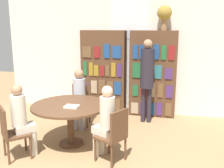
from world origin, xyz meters
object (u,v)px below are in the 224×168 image
object	(u,v)px
seated_reader_left	(79,95)
seated_reader_back	(22,117)
chair_far_side	(114,133)
reading_table	(70,110)
bookshelf_left	(104,72)
librarian_standing	(147,73)
seated_reader_right	(105,119)
chair_left_side	(81,103)
bookshelf_right	(153,74)
flower_vase	(164,14)
chair_near_camera	(11,131)

from	to	relation	value
seated_reader_left	seated_reader_back	size ratio (longest dim) A/B	1.02
seated_reader_back	chair_far_side	bearing A→B (deg)	49.82
reading_table	seated_reader_left	size ratio (longest dim) A/B	1.09
chair_far_side	bookshelf_left	bearing A→B (deg)	45.31
chair_far_side	seated_reader_left	distance (m)	1.66
librarian_standing	bookshelf_left	bearing A→B (deg)	155.73
chair_far_side	seated_reader_back	xyz separation A→B (m)	(-1.49, -0.15, 0.19)
reading_table	seated_reader_right	world-z (taller)	seated_reader_right
chair_left_side	librarian_standing	distance (m)	1.57
bookshelf_left	seated_reader_right	xyz separation A→B (m)	(0.67, -2.32, -0.32)
chair_far_side	seated_reader_left	size ratio (longest dim) A/B	0.70
seated_reader_back	chair_left_side	bearing A→B (deg)	119.93
chair_left_side	seated_reader_left	distance (m)	0.28
chair_left_side	bookshelf_left	bearing A→B (deg)	-114.40
bookshelf_right	chair_left_side	xyz separation A→B (m)	(-1.44, -0.96, -0.52)
bookshelf_left	flower_vase	world-z (taller)	flower_vase
chair_left_side	seated_reader_back	world-z (taller)	seated_reader_back
chair_left_side	librarian_standing	world-z (taller)	librarian_standing
chair_far_side	seated_reader_right	xyz separation A→B (m)	(-0.17, 0.08, 0.19)
flower_vase	bookshelf_left	bearing A→B (deg)	-179.80
reading_table	chair_near_camera	bearing A→B (deg)	-134.15
bookshelf_right	seated_reader_right	bearing A→B (deg)	-102.68
chair_near_camera	bookshelf_right	bearing A→B (deg)	97.83
bookshelf_left	chair_near_camera	world-z (taller)	bookshelf_left
reading_table	librarian_standing	size ratio (longest dim) A/B	0.74
chair_far_side	librarian_standing	size ratio (longest dim) A/B	0.48
chair_near_camera	seated_reader_right	size ratio (longest dim) A/B	0.72
chair_far_side	librarian_standing	xyz separation A→B (m)	(0.28, 1.90, 0.64)
flower_vase	seated_reader_right	xyz separation A→B (m)	(-0.73, -2.33, -1.68)
seated_reader_left	seated_reader_right	distance (m)	1.48
chair_near_camera	seated_reader_back	distance (m)	0.27
chair_near_camera	seated_reader_left	world-z (taller)	seated_reader_left
chair_left_side	chair_far_side	distance (m)	1.81
chair_left_side	seated_reader_left	world-z (taller)	seated_reader_left
seated_reader_right	chair_left_side	bearing A→B (deg)	60.08
chair_far_side	seated_reader_right	bearing A→B (deg)	90.00
bookshelf_right	librarian_standing	distance (m)	0.52
bookshelf_right	flower_vase	distance (m)	1.37
chair_far_side	seated_reader_right	size ratio (longest dim) A/B	0.72
bookshelf_right	seated_reader_left	bearing A→B (deg)	-141.15
chair_near_camera	seated_reader_right	world-z (taller)	seated_reader_right
bookshelf_right	flower_vase	size ratio (longest dim) A/B	3.70
reading_table	bookshelf_left	bearing A→B (deg)	87.80
flower_vase	seated_reader_back	world-z (taller)	flower_vase
flower_vase	reading_table	world-z (taller)	flower_vase
reading_table	seated_reader_left	distance (m)	0.84
chair_left_side	chair_far_side	xyz separation A→B (m)	(1.08, -1.45, 0.00)
flower_vase	chair_near_camera	bearing A→B (deg)	-129.04
bookshelf_right	bookshelf_left	bearing A→B (deg)	-180.00
seated_reader_right	seated_reader_back	bearing A→B (deg)	125.98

